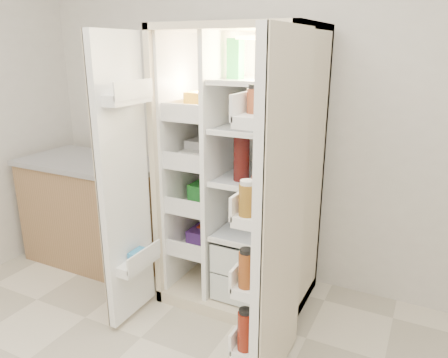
% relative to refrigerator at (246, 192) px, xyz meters
% --- Properties ---
extents(wall_back, '(4.00, 0.02, 2.70)m').
position_rel_refrigerator_xyz_m(wall_back, '(0.11, 0.35, 0.60)').
color(wall_back, silver).
rests_on(wall_back, floor).
extents(refrigerator, '(0.92, 0.70, 1.80)m').
position_rel_refrigerator_xyz_m(refrigerator, '(0.00, 0.00, 0.00)').
color(refrigerator, beige).
rests_on(refrigerator, floor).
extents(freezer_door, '(0.15, 0.40, 1.72)m').
position_rel_refrigerator_xyz_m(freezer_door, '(-0.52, -0.60, 0.15)').
color(freezer_door, white).
rests_on(freezer_door, floor).
extents(fridge_door, '(0.17, 0.58, 1.72)m').
position_rel_refrigerator_xyz_m(fridge_door, '(0.46, -0.69, 0.13)').
color(fridge_door, white).
rests_on(fridge_door, floor).
extents(kitchen_counter, '(1.15, 0.61, 0.84)m').
position_rel_refrigerator_xyz_m(kitchen_counter, '(-1.24, -0.10, -0.33)').
color(kitchen_counter, '#906C48').
rests_on(kitchen_counter, floor).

